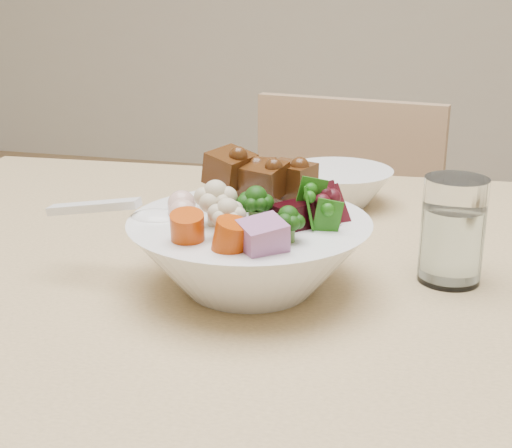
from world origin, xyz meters
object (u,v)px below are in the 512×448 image
object	(u,v)px
dining_table	(501,369)
water_glass	(452,235)
chair_far	(327,290)
food_bowl	(252,248)
side_bowl	(338,187)

from	to	relation	value
dining_table	water_glass	bearing A→B (deg)	148.03
chair_far	food_bowl	xyz separation A→B (m)	(0.02, -0.61, 0.31)
dining_table	side_bowl	size ratio (longest dim) A/B	11.00
chair_far	food_bowl	bearing A→B (deg)	-79.55
chair_far	side_bowl	bearing A→B (deg)	-71.28
side_bowl	water_glass	bearing A→B (deg)	-57.34
food_bowl	chair_far	bearing A→B (deg)	91.73
chair_far	side_bowl	distance (m)	0.44
dining_table	water_glass	size ratio (longest dim) A/B	15.08
water_glass	side_bowl	distance (m)	0.27
dining_table	chair_far	size ratio (longest dim) A/B	1.99
chair_far	water_glass	xyz separation A→B (m)	(0.20, -0.55, 0.32)
water_glass	chair_far	bearing A→B (deg)	110.07
chair_far	side_bowl	size ratio (longest dim) A/B	5.52
food_bowl	side_bowl	size ratio (longest dim) A/B	1.61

